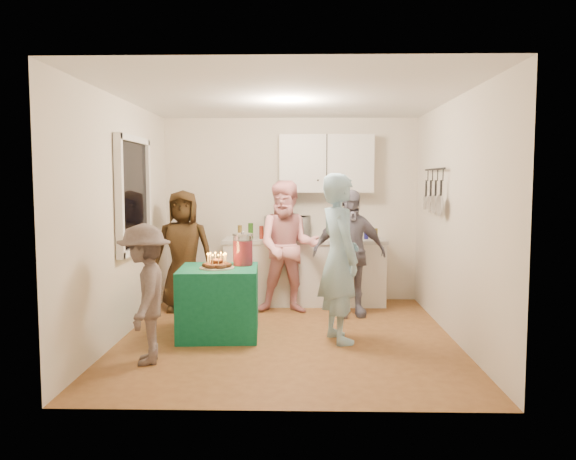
{
  "coord_description": "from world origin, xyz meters",
  "views": [
    {
      "loc": [
        0.15,
        -6.05,
        1.71
      ],
      "look_at": [
        0.0,
        0.35,
        1.15
      ],
      "focal_mm": 35.0,
      "sensor_mm": 36.0,
      "label": 1
    }
  ],
  "objects_px": {
    "microwave": "(287,227)",
    "man_birthday": "(339,258)",
    "party_table": "(219,302)",
    "woman_back_left": "(183,251)",
    "child_near_left": "(145,294)",
    "woman_back_right": "(349,253)",
    "counter": "(305,273)",
    "woman_back_center": "(288,247)",
    "punch_jar": "(243,250)"
  },
  "relations": [
    {
      "from": "punch_jar",
      "to": "microwave",
      "type": "bearing_deg",
      "value": 72.52
    },
    {
      "from": "counter",
      "to": "microwave",
      "type": "xyz_separation_m",
      "value": [
        -0.24,
        0.0,
        0.64
      ]
    },
    {
      "from": "man_birthday",
      "to": "woman_back_right",
      "type": "height_order",
      "value": "man_birthday"
    },
    {
      "from": "microwave",
      "to": "woman_back_left",
      "type": "relative_size",
      "value": 0.36
    },
    {
      "from": "counter",
      "to": "woman_back_left",
      "type": "height_order",
      "value": "woman_back_left"
    },
    {
      "from": "microwave",
      "to": "child_near_left",
      "type": "height_order",
      "value": "child_near_left"
    },
    {
      "from": "counter",
      "to": "party_table",
      "type": "relative_size",
      "value": 2.59
    },
    {
      "from": "counter",
      "to": "punch_jar",
      "type": "xyz_separation_m",
      "value": [
        -0.71,
        -1.48,
        0.5
      ]
    },
    {
      "from": "microwave",
      "to": "man_birthday",
      "type": "xyz_separation_m",
      "value": [
        0.6,
        -1.83,
        -0.17
      ]
    },
    {
      "from": "man_birthday",
      "to": "woman_back_left",
      "type": "height_order",
      "value": "man_birthday"
    },
    {
      "from": "party_table",
      "to": "woman_back_right",
      "type": "distance_m",
      "value": 1.84
    },
    {
      "from": "party_table",
      "to": "woman_back_left",
      "type": "height_order",
      "value": "woman_back_left"
    },
    {
      "from": "microwave",
      "to": "woman_back_left",
      "type": "bearing_deg",
      "value": -146.82
    },
    {
      "from": "punch_jar",
      "to": "woman_back_center",
      "type": "bearing_deg",
      "value": 62.35
    },
    {
      "from": "microwave",
      "to": "punch_jar",
      "type": "distance_m",
      "value": 1.56
    },
    {
      "from": "microwave",
      "to": "man_birthday",
      "type": "distance_m",
      "value": 1.93
    },
    {
      "from": "microwave",
      "to": "woman_back_right",
      "type": "distance_m",
      "value": 1.1
    },
    {
      "from": "party_table",
      "to": "man_birthday",
      "type": "height_order",
      "value": "man_birthday"
    },
    {
      "from": "man_birthday",
      "to": "woman_back_center",
      "type": "bearing_deg",
      "value": 5.98
    },
    {
      "from": "woman_back_right",
      "to": "child_near_left",
      "type": "relative_size",
      "value": 1.22
    },
    {
      "from": "microwave",
      "to": "child_near_left",
      "type": "xyz_separation_m",
      "value": [
        -1.27,
        -2.6,
        -0.41
      ]
    },
    {
      "from": "man_birthday",
      "to": "woman_back_right",
      "type": "distance_m",
      "value": 1.15
    },
    {
      "from": "man_birthday",
      "to": "child_near_left",
      "type": "height_order",
      "value": "man_birthday"
    },
    {
      "from": "counter",
      "to": "party_table",
      "type": "height_order",
      "value": "counter"
    },
    {
      "from": "counter",
      "to": "child_near_left",
      "type": "xyz_separation_m",
      "value": [
        -1.51,
        -2.6,
        0.23
      ]
    },
    {
      "from": "counter",
      "to": "woman_back_center",
      "type": "xyz_separation_m",
      "value": [
        -0.22,
        -0.55,
        0.43
      ]
    },
    {
      "from": "woman_back_center",
      "to": "woman_back_right",
      "type": "height_order",
      "value": "woman_back_center"
    },
    {
      "from": "punch_jar",
      "to": "child_near_left",
      "type": "xyz_separation_m",
      "value": [
        -0.81,
        -1.12,
        -0.27
      ]
    },
    {
      "from": "party_table",
      "to": "child_near_left",
      "type": "height_order",
      "value": "child_near_left"
    },
    {
      "from": "counter",
      "to": "punch_jar",
      "type": "distance_m",
      "value": 1.71
    },
    {
      "from": "man_birthday",
      "to": "child_near_left",
      "type": "relative_size",
      "value": 1.36
    },
    {
      "from": "child_near_left",
      "to": "party_table",
      "type": "bearing_deg",
      "value": 139.44
    },
    {
      "from": "punch_jar",
      "to": "counter",
      "type": "bearing_deg",
      "value": 64.45
    },
    {
      "from": "man_birthday",
      "to": "woman_back_center",
      "type": "relative_size",
      "value": 1.04
    },
    {
      "from": "party_table",
      "to": "child_near_left",
      "type": "relative_size",
      "value": 0.65
    },
    {
      "from": "party_table",
      "to": "woman_back_right",
      "type": "height_order",
      "value": "woman_back_right"
    },
    {
      "from": "party_table",
      "to": "punch_jar",
      "type": "height_order",
      "value": "punch_jar"
    },
    {
      "from": "punch_jar",
      "to": "woman_back_right",
      "type": "xyz_separation_m",
      "value": [
        1.27,
        0.78,
        -0.13
      ]
    },
    {
      "from": "man_birthday",
      "to": "woman_back_left",
      "type": "xyz_separation_m",
      "value": [
        -1.96,
        1.38,
        -0.1
      ]
    },
    {
      "from": "counter",
      "to": "woman_back_left",
      "type": "xyz_separation_m",
      "value": [
        -1.6,
        -0.45,
        0.37
      ]
    },
    {
      "from": "microwave",
      "to": "punch_jar",
      "type": "relative_size",
      "value": 1.68
    },
    {
      "from": "punch_jar",
      "to": "man_birthday",
      "type": "bearing_deg",
      "value": -18.25
    },
    {
      "from": "microwave",
      "to": "party_table",
      "type": "relative_size",
      "value": 0.67
    },
    {
      "from": "counter",
      "to": "microwave",
      "type": "bearing_deg",
      "value": 180.0
    },
    {
      "from": "punch_jar",
      "to": "woman_back_left",
      "type": "bearing_deg",
      "value": 130.9
    },
    {
      "from": "party_table",
      "to": "woman_back_center",
      "type": "xyz_separation_m",
      "value": [
        0.74,
        1.11,
        0.48
      ]
    },
    {
      "from": "counter",
      "to": "child_near_left",
      "type": "bearing_deg",
      "value": -120.18
    },
    {
      "from": "microwave",
      "to": "punch_jar",
      "type": "xyz_separation_m",
      "value": [
        -0.47,
        -1.48,
        -0.14
      ]
    },
    {
      "from": "child_near_left",
      "to": "woman_back_center",
      "type": "bearing_deg",
      "value": 137.66
    },
    {
      "from": "woman_back_left",
      "to": "child_near_left",
      "type": "height_order",
      "value": "woman_back_left"
    }
  ]
}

